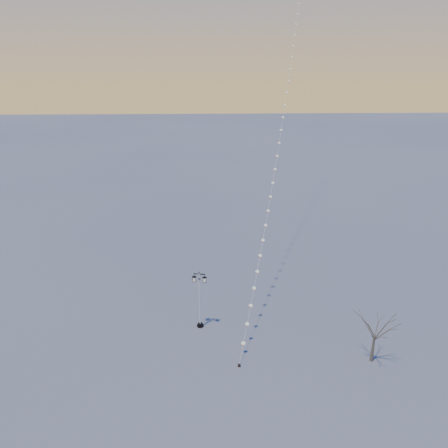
{
  "coord_description": "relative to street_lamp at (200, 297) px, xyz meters",
  "views": [
    {
      "loc": [
        -2.35,
        -25.14,
        18.61
      ],
      "look_at": [
        -1.08,
        5.77,
        7.35
      ],
      "focal_mm": 35.73,
      "sensor_mm": 36.0,
      "label": 1
    }
  ],
  "objects": [
    {
      "name": "street_lamp",
      "position": [
        0.0,
        0.0,
        0.0
      ],
      "size": [
        1.14,
        0.52,
        4.52
      ],
      "rotation": [
        0.0,
        0.0,
        -0.17
      ],
      "color": "black",
      "rests_on": "ground"
    },
    {
      "name": "bare_tree",
      "position": [
        11.36,
        -4.54,
        -0.05
      ],
      "size": [
        2.13,
        2.13,
        3.53
      ],
      "rotation": [
        0.0,
        0.0,
        0.11
      ],
      "color": "brown",
      "rests_on": "ground"
    },
    {
      "name": "kite_train",
      "position": [
        7.99,
        15.49,
        12.15
      ],
      "size": [
        11.44,
        41.13,
        29.55
      ],
      "rotation": [
        0.0,
        0.0,
        0.1
      ],
      "color": "black",
      "rests_on": "ground"
    },
    {
      "name": "ground",
      "position": [
        2.95,
        -3.61,
        -2.5
      ],
      "size": [
        300.0,
        300.0,
        0.0
      ],
      "primitive_type": "plane",
      "color": "#585A5A",
      "rests_on": "ground"
    }
  ]
}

